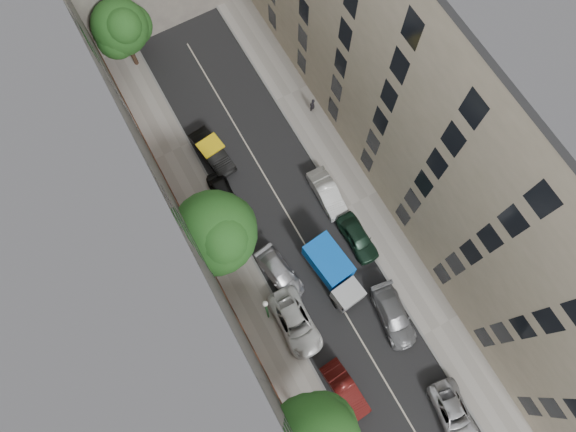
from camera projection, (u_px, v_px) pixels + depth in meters
ground at (299, 234)px, 39.25m from camera, size 120.00×120.00×0.00m
road_surface at (299, 234)px, 39.24m from camera, size 8.00×44.00×0.02m
sidewalk_left at (235, 268)px, 38.33m from camera, size 3.00×44.00×0.15m
sidewalk_right at (360, 201)px, 40.03m from camera, size 3.00×44.00×0.15m
building_left at (128, 275)px, 28.07m from camera, size 8.00×44.00×20.00m
building_right at (458, 104)px, 31.46m from camera, size 8.00×44.00×20.00m
tarp_truck at (334, 271)px, 36.95m from camera, size 2.67×5.53×2.46m
car_left_1 at (345, 390)px, 35.00m from camera, size 1.83×4.35×1.40m
car_left_2 at (295, 323)px, 36.41m from camera, size 2.58×5.28×1.44m
car_left_3 at (280, 274)px, 37.61m from camera, size 2.41×4.66×1.29m
car_left_4 at (224, 194)px, 39.56m from camera, size 1.66×3.95×1.33m
car_left_5 at (212, 152)px, 40.60m from camera, size 2.23×4.74×1.50m
car_right_0 at (454, 414)px, 34.56m from camera, size 2.79×4.87×1.28m
car_right_1 at (394, 316)px, 36.58m from camera, size 2.64×5.08×1.41m
car_right_2 at (358, 238)px, 38.41m from camera, size 1.68×4.16×1.42m
car_right_3 at (327, 193)px, 39.55m from camera, size 1.63×4.35×1.42m
tree_mid at (217, 234)px, 33.67m from camera, size 5.91×5.73×8.20m
tree_far at (122, 29)px, 39.64m from camera, size 4.77×4.41×6.90m
lamp_post at (266, 309)px, 33.48m from camera, size 0.36×0.36×6.18m
pedestrian at (312, 105)px, 41.78m from camera, size 0.65×0.56×1.51m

